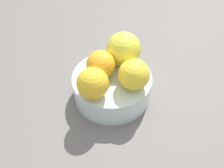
% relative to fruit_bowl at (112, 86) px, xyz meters
% --- Properties ---
extents(ground_plane, '(1.10, 1.10, 0.02)m').
position_rel_fruit_bowl_xyz_m(ground_plane, '(0.00, 0.00, -0.04)').
color(ground_plane, '#66605B').
extents(fruit_bowl, '(0.18, 0.18, 0.06)m').
position_rel_fruit_bowl_xyz_m(fruit_bowl, '(0.00, 0.00, 0.00)').
color(fruit_bowl, silver).
rests_on(fruit_bowl, ground_plane).
extents(orange_in_bowl_0, '(0.06, 0.06, 0.06)m').
position_rel_fruit_bowl_xyz_m(orange_in_bowl_0, '(-0.02, 0.01, 0.06)').
color(orange_in_bowl_0, '#F9A823').
rests_on(orange_in_bowl_0, fruit_bowl).
extents(orange_in_bowl_1, '(0.06, 0.06, 0.06)m').
position_rel_fruit_bowl_xyz_m(orange_in_bowl_1, '(0.04, -0.04, 0.06)').
color(orange_in_bowl_1, yellow).
rests_on(orange_in_bowl_1, fruit_bowl).
extents(orange_in_bowl_2, '(0.08, 0.08, 0.08)m').
position_rel_fruit_bowl_xyz_m(orange_in_bowl_2, '(0.04, 0.04, 0.07)').
color(orange_in_bowl_2, yellow).
rests_on(orange_in_bowl_2, fruit_bowl).
extents(orange_in_bowl_3, '(0.06, 0.06, 0.06)m').
position_rel_fruit_bowl_xyz_m(orange_in_bowl_3, '(-0.05, -0.04, 0.06)').
color(orange_in_bowl_3, yellow).
rests_on(orange_in_bowl_3, fruit_bowl).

